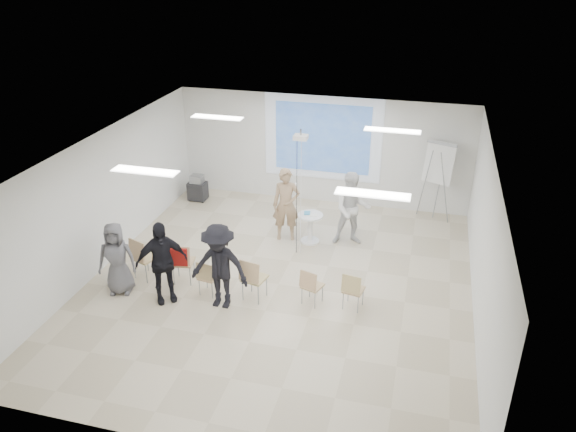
% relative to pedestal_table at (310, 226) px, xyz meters
% --- Properties ---
extents(floor, '(8.00, 9.00, 0.10)m').
position_rel_pedestal_table_xyz_m(floor, '(-0.23, -2.03, -0.47)').
color(floor, beige).
rests_on(floor, ground).
extents(ceiling, '(8.00, 9.00, 0.10)m').
position_rel_pedestal_table_xyz_m(ceiling, '(-0.23, -2.03, 2.63)').
color(ceiling, white).
rests_on(ceiling, wall_back).
extents(wall_back, '(8.00, 0.10, 3.00)m').
position_rel_pedestal_table_xyz_m(wall_back, '(-0.23, 2.52, 1.08)').
color(wall_back, silver).
rests_on(wall_back, floor).
extents(wall_left, '(0.10, 9.00, 3.00)m').
position_rel_pedestal_table_xyz_m(wall_left, '(-4.28, -2.03, 1.08)').
color(wall_left, silver).
rests_on(wall_left, floor).
extents(wall_right, '(0.10, 9.00, 3.00)m').
position_rel_pedestal_table_xyz_m(wall_right, '(3.82, -2.03, 1.08)').
color(wall_right, silver).
rests_on(wall_right, floor).
extents(projection_halo, '(3.20, 0.01, 2.30)m').
position_rel_pedestal_table_xyz_m(projection_halo, '(-0.23, 2.46, 1.43)').
color(projection_halo, silver).
rests_on(projection_halo, wall_back).
extents(projection_image, '(2.60, 0.01, 1.90)m').
position_rel_pedestal_table_xyz_m(projection_image, '(-0.23, 2.44, 1.43)').
color(projection_image, '#315FA9').
rests_on(projection_image, wall_back).
extents(pedestal_table, '(0.71, 0.71, 0.76)m').
position_rel_pedestal_table_xyz_m(pedestal_table, '(0.00, 0.00, 0.00)').
color(pedestal_table, white).
rests_on(pedestal_table, floor).
extents(player_left, '(0.85, 0.68, 2.06)m').
position_rel_pedestal_table_xyz_m(player_left, '(-0.61, 0.05, 0.61)').
color(player_left, tan).
rests_on(player_left, floor).
extents(player_right, '(1.13, 0.98, 2.02)m').
position_rel_pedestal_table_xyz_m(player_right, '(0.97, 0.21, 0.59)').
color(player_right, white).
rests_on(player_right, floor).
extents(controller_left, '(0.07, 0.13, 0.04)m').
position_rel_pedestal_table_xyz_m(controller_left, '(-0.43, 0.30, 0.93)').
color(controller_left, white).
rests_on(controller_left, player_left).
extents(controller_right, '(0.07, 0.13, 0.04)m').
position_rel_pedestal_table_xyz_m(controller_right, '(0.79, 0.46, 0.94)').
color(controller_right, white).
rests_on(controller_right, player_right).
extents(chair_far_left, '(0.60, 0.62, 0.98)m').
position_rel_pedestal_table_xyz_m(chair_far_left, '(-3.11, -2.54, 0.16)').
color(chair_far_left, tan).
rests_on(chair_far_left, floor).
extents(chair_left_mid, '(0.51, 0.54, 0.94)m').
position_rel_pedestal_table_xyz_m(chair_left_mid, '(-2.22, -2.48, 0.13)').
color(chair_left_mid, tan).
rests_on(chair_left_mid, floor).
extents(chair_left_inner, '(0.42, 0.45, 0.79)m').
position_rel_pedestal_table_xyz_m(chair_left_inner, '(-1.54, -2.78, 0.05)').
color(chair_left_inner, tan).
rests_on(chair_left_inner, floor).
extents(chair_center, '(0.53, 0.56, 0.95)m').
position_rel_pedestal_table_xyz_m(chair_center, '(-0.58, -2.72, 0.14)').
color(chair_center, tan).
rests_on(chair_center, floor).
extents(chair_right_inner, '(0.48, 0.50, 0.80)m').
position_rel_pedestal_table_xyz_m(chair_right_inner, '(0.59, -2.58, 0.05)').
color(chair_right_inner, tan).
rests_on(chair_right_inner, floor).
extents(chair_right_far, '(0.45, 0.48, 0.82)m').
position_rel_pedestal_table_xyz_m(chair_right_far, '(1.42, -2.53, 0.06)').
color(chair_right_far, tan).
rests_on(chair_right_far, floor).
extents(red_jacket, '(0.42, 0.16, 0.39)m').
position_rel_pedestal_table_xyz_m(red_jacket, '(-2.24, -2.62, 0.30)').
color(red_jacket, maroon).
rests_on(red_jacket, chair_left_mid).
extents(laptop, '(0.32, 0.25, 0.02)m').
position_rel_pedestal_table_xyz_m(laptop, '(-1.53, -2.69, 0.00)').
color(laptop, black).
rests_on(laptop, chair_left_inner).
extents(audience_left, '(1.36, 1.26, 2.02)m').
position_rel_pedestal_table_xyz_m(audience_left, '(-2.33, -3.16, 0.59)').
color(audience_left, black).
rests_on(audience_left, floor).
extents(audience_mid, '(1.34, 0.76, 2.04)m').
position_rel_pedestal_table_xyz_m(audience_mid, '(-1.14, -3.05, 0.60)').
color(audience_mid, black).
rests_on(audience_mid, floor).
extents(audience_outer, '(0.98, 0.79, 1.76)m').
position_rel_pedestal_table_xyz_m(audience_outer, '(-3.36, -3.11, 0.46)').
color(audience_outer, slate).
rests_on(audience_outer, floor).
extents(flipchart_easel, '(0.85, 0.68, 2.10)m').
position_rel_pedestal_table_xyz_m(flipchart_easel, '(2.87, 2.09, 1.12)').
color(flipchart_easel, gray).
rests_on(flipchart_easel, floor).
extents(av_cart, '(0.50, 0.41, 0.74)m').
position_rel_pedestal_table_xyz_m(av_cart, '(-3.63, 1.64, -0.08)').
color(av_cart, black).
rests_on(av_cart, floor).
extents(ceiling_projector, '(0.30, 0.25, 3.00)m').
position_rel_pedestal_table_xyz_m(ceiling_projector, '(-0.13, -0.53, 2.27)').
color(ceiling_projector, white).
rests_on(ceiling_projector, ceiling).
extents(fluor_panel_nw, '(1.20, 0.30, 0.02)m').
position_rel_pedestal_table_xyz_m(fluor_panel_nw, '(-2.23, -0.03, 2.55)').
color(fluor_panel_nw, white).
rests_on(fluor_panel_nw, ceiling).
extents(fluor_panel_ne, '(1.20, 0.30, 0.02)m').
position_rel_pedestal_table_xyz_m(fluor_panel_ne, '(1.77, -0.03, 2.55)').
color(fluor_panel_ne, white).
rests_on(fluor_panel_ne, ceiling).
extents(fluor_panel_sw, '(1.20, 0.30, 0.02)m').
position_rel_pedestal_table_xyz_m(fluor_panel_sw, '(-2.23, -3.53, 2.55)').
color(fluor_panel_sw, white).
rests_on(fluor_panel_sw, ceiling).
extents(fluor_panel_se, '(1.20, 0.30, 0.02)m').
position_rel_pedestal_table_xyz_m(fluor_panel_se, '(1.77, -3.53, 2.55)').
color(fluor_panel_se, white).
rests_on(fluor_panel_se, ceiling).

